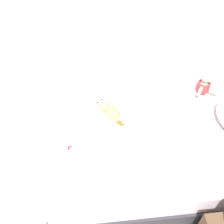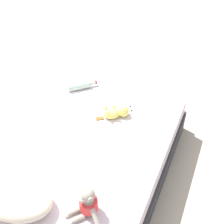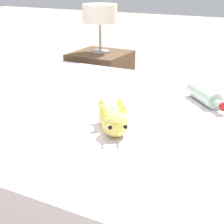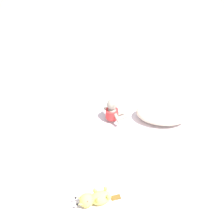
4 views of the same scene
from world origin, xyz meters
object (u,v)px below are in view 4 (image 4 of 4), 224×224
(pillow, at_px, (162,113))
(plush_yellow_creature, at_px, (95,199))
(plush_monkey, at_px, (113,112))
(bed, at_px, (136,184))

(pillow, distance_m, plush_yellow_creature, 1.12)
(pillow, xyz_separation_m, plush_monkey, (-0.44, -0.15, 0.02))
(pillow, height_order, plush_yellow_creature, pillow)
(bed, relative_size, plush_yellow_creature, 6.64)
(pillow, relative_size, plush_yellow_creature, 1.80)
(bed, height_order, plush_yellow_creature, plush_yellow_creature)
(bed, xyz_separation_m, plush_monkey, (-0.37, 0.50, 0.32))
(bed, bearing_deg, pillow, 84.14)
(bed, height_order, pillow, pillow)
(pillow, bearing_deg, plush_yellow_creature, -103.35)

